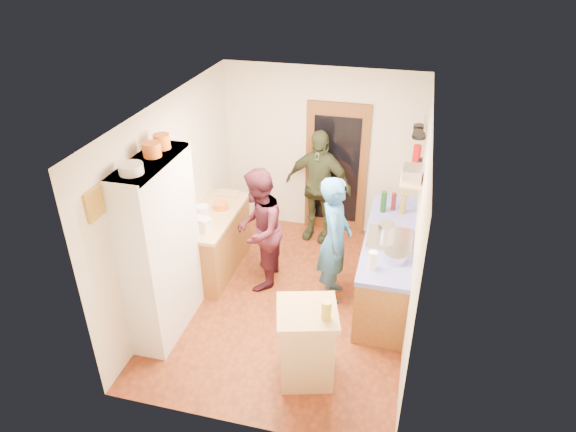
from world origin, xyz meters
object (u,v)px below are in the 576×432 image
at_px(person_back, 319,186).
at_px(island_base, 306,345).
at_px(right_counter_base, 387,265).
at_px(person_hob, 337,241).
at_px(hutch_body, 161,249).
at_px(person_left, 261,228).

bearing_deg(person_back, island_base, -71.46).
relative_size(right_counter_base, person_hob, 1.27).
relative_size(hutch_body, island_base, 2.56).
relative_size(right_counter_base, person_back, 1.24).
distance_m(person_hob, person_back, 1.53).
relative_size(person_hob, person_left, 1.02).
bearing_deg(island_base, hutch_body, 167.17).
distance_m(person_left, person_back, 1.43).
bearing_deg(right_counter_base, person_hob, -156.44).
distance_m(hutch_body, person_back, 2.81).
xyz_separation_m(person_hob, person_back, (-0.52, 1.44, 0.02)).
height_order(right_counter_base, person_hob, person_hob).
distance_m(right_counter_base, person_left, 1.72).
bearing_deg(hutch_body, right_counter_base, 27.47).
bearing_deg(person_hob, person_back, 15.16).
xyz_separation_m(hutch_body, person_left, (0.84, 1.13, -0.26)).
distance_m(island_base, person_back, 2.94).
xyz_separation_m(island_base, person_hob, (0.07, 1.43, 0.43)).
height_order(hutch_body, right_counter_base, hutch_body).
relative_size(hutch_body, right_counter_base, 1.00).
height_order(hutch_body, person_left, hutch_body).
relative_size(person_hob, person_back, 0.98).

